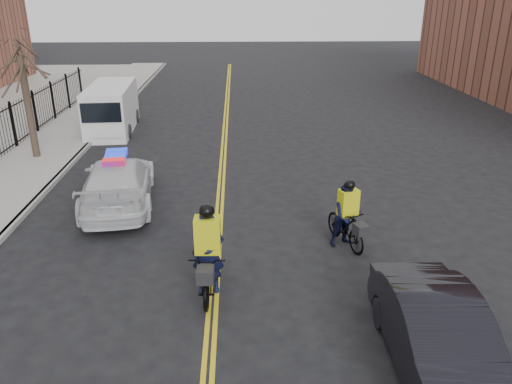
{
  "coord_description": "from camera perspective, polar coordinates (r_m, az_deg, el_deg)",
  "views": [
    {
      "loc": [
        0.59,
        -9.76,
        6.45
      ],
      "look_at": [
        1.09,
        2.92,
        1.3
      ],
      "focal_mm": 35.0,
      "sensor_mm": 36.0,
      "label": 1
    }
  ],
  "objects": [
    {
      "name": "ground",
      "position": [
        11.72,
        -4.87,
        -11.41
      ],
      "size": [
        120.0,
        120.0,
        0.0
      ],
      "primitive_type": "plane",
      "color": "black",
      "rests_on": "ground"
    },
    {
      "name": "cyclist_far",
      "position": [
        13.56,
        10.37,
        -3.18
      ],
      "size": [
        1.1,
        1.94,
        1.89
      ],
      "rotation": [
        0.0,
        0.0,
        0.33
      ],
      "color": "black",
      "rests_on": "ground"
    },
    {
      "name": "street_tree",
      "position": [
        21.59,
        -25.14,
        12.32
      ],
      "size": [
        3.2,
        3.2,
        4.8
      ],
      "color": "#372920",
      "rests_on": "sidewalk"
    },
    {
      "name": "cargo_van",
      "position": [
        25.47,
        -16.21,
        9.05
      ],
      "size": [
        2.29,
        5.37,
        2.2
      ],
      "rotation": [
        0.0,
        0.0,
        0.06
      ],
      "color": "white",
      "rests_on": "ground"
    },
    {
      "name": "cyclist_near",
      "position": [
        11.4,
        -5.44,
        -7.99
      ],
      "size": [
        0.85,
        2.24,
        2.18
      ],
      "rotation": [
        0.0,
        0.0,
        -0.03
      ],
      "color": "black",
      "rests_on": "ground"
    },
    {
      "name": "center_line_left",
      "position": [
        18.91,
        -4.15,
        2.11
      ],
      "size": [
        0.1,
        60.0,
        0.01
      ],
      "primitive_type": "cube",
      "color": "gold",
      "rests_on": "ground"
    },
    {
      "name": "police_cruiser",
      "position": [
        16.5,
        -15.47,
        1.12
      ],
      "size": [
        2.79,
        5.48,
        1.68
      ],
      "rotation": [
        0.0,
        0.0,
        3.27
      ],
      "color": "silver",
      "rests_on": "ground"
    },
    {
      "name": "dark_sedan",
      "position": [
        9.72,
        20.23,
        -15.58
      ],
      "size": [
        1.65,
        4.46,
        1.46
      ],
      "primitive_type": "imported",
      "rotation": [
        0.0,
        0.0,
        -0.02
      ],
      "color": "black",
      "rests_on": "ground"
    },
    {
      "name": "center_line_right",
      "position": [
        18.9,
        -3.67,
        2.11
      ],
      "size": [
        0.1,
        60.0,
        0.01
      ],
      "primitive_type": "cube",
      "color": "gold",
      "rests_on": "ground"
    },
    {
      "name": "curb",
      "position": [
        19.99,
        -21.38,
        1.92
      ],
      "size": [
        0.2,
        60.0,
        0.15
      ],
      "primitive_type": "cube",
      "color": "gray",
      "rests_on": "ground"
    },
    {
      "name": "sidewalk",
      "position": [
        20.53,
        -25.34,
        1.81
      ],
      "size": [
        3.0,
        60.0,
        0.15
      ],
      "primitive_type": "cube",
      "color": "gray",
      "rests_on": "ground"
    }
  ]
}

